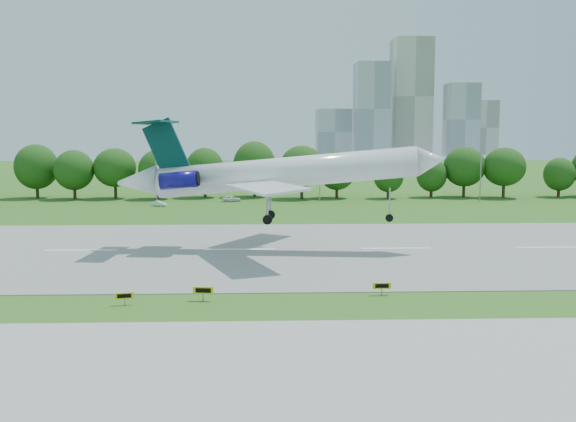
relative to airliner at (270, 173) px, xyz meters
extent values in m
plane|color=#27631A|center=(-3.83, -25.18, -9.83)|extent=(600.00, 600.00, 0.00)
cube|color=gray|center=(-3.83, -0.18, -9.79)|extent=(400.00, 45.00, 0.08)
cube|color=#ADADA8|center=(-3.83, -43.18, -9.79)|extent=(400.00, 23.00, 0.08)
cylinder|color=#382314|center=(-23.83, 66.82, -8.03)|extent=(0.70, 0.70, 3.60)
sphere|color=#183A0E|center=(-23.83, 66.82, -3.63)|extent=(8.40, 8.40, 8.40)
cylinder|color=#382314|center=(16.17, 66.82, -8.03)|extent=(0.70, 0.70, 3.60)
sphere|color=#183A0E|center=(16.17, 66.82, -3.63)|extent=(8.40, 8.40, 8.40)
cylinder|color=#382314|center=(56.17, 66.82, -8.03)|extent=(0.70, 0.70, 3.60)
sphere|color=#183A0E|center=(56.17, 66.82, -3.63)|extent=(8.40, 8.40, 8.40)
cylinder|color=gray|center=(-23.83, 56.82, -3.83)|extent=(0.24, 0.24, 12.00)
cube|color=gray|center=(-23.83, 56.82, 2.27)|extent=(0.90, 0.25, 0.18)
cylinder|color=gray|center=(11.17, 56.82, -3.83)|extent=(0.24, 0.24, 12.00)
cube|color=gray|center=(11.17, 56.82, 2.27)|extent=(0.90, 0.25, 0.18)
cylinder|color=gray|center=(46.17, 56.82, -3.83)|extent=(0.24, 0.24, 12.00)
cube|color=gray|center=(46.17, 56.82, 2.27)|extent=(0.90, 0.25, 0.18)
cube|color=#B2B2B7|center=(71.17, 354.82, 21.17)|extent=(22.00, 22.00, 62.00)
cube|color=beige|center=(101.17, 369.82, 30.17)|extent=(26.00, 26.00, 80.00)
cube|color=#B2B2B7|center=(131.17, 349.82, 14.17)|extent=(20.00, 20.00, 48.00)
cube|color=beige|center=(154.17, 374.82, 9.17)|extent=(18.00, 18.00, 38.00)
cube|color=#B2B2B7|center=(48.17, 379.82, 6.17)|extent=(24.00, 24.00, 32.00)
cylinder|color=white|center=(2.04, -0.18, 0.02)|extent=(32.92, 6.58, 6.62)
cone|color=white|center=(19.96, -1.71, 1.60)|extent=(4.10, 4.10, 4.08)
cone|color=white|center=(-16.74, 1.44, -1.20)|extent=(5.82, 4.25, 4.23)
cube|color=white|center=(-0.55, -7.57, -1.23)|extent=(9.93, 15.09, 0.74)
cube|color=white|center=(0.75, 7.55, -1.23)|extent=(11.72, 14.91, 0.74)
cube|color=#043433|center=(-13.07, 1.12, 3.19)|extent=(5.96, 1.05, 7.42)
cube|color=#043433|center=(-14.15, 1.21, 6.24)|extent=(4.34, 10.55, 0.54)
cylinder|color=navy|center=(-11.15, -1.87, -0.79)|extent=(4.87, 2.45, 2.45)
cylinder|color=navy|center=(-10.67, 3.74, -0.79)|extent=(4.87, 2.45, 2.45)
cylinder|color=gray|center=(15.00, -1.29, -3.77)|extent=(0.22, 0.22, 3.79)
cylinder|color=black|center=(15.00, -1.29, -5.67)|extent=(1.00, 0.41, 0.98)
cylinder|color=gray|center=(-0.32, -2.37, -3.77)|extent=(0.26, 0.26, 3.79)
cylinder|color=black|center=(-0.32, -2.37, -5.67)|extent=(1.23, 0.59, 1.19)
cylinder|color=gray|center=(0.09, 2.38, -3.77)|extent=(0.26, 0.26, 3.79)
cylinder|color=black|center=(0.09, 2.38, -5.67)|extent=(1.23, 0.59, 1.19)
cube|color=gray|center=(-12.70, -26.28, -9.49)|extent=(0.12, 0.12, 0.69)
cube|color=yellow|center=(-12.70, -26.28, -9.00)|extent=(1.57, 0.48, 0.54)
cube|color=black|center=(-12.67, -26.39, -9.00)|extent=(1.16, 0.25, 0.34)
cube|color=gray|center=(-6.08, -25.09, -9.43)|extent=(0.13, 0.13, 0.80)
cube|color=yellow|center=(-6.08, -25.09, -8.86)|extent=(1.84, 0.41, 0.63)
cube|color=black|center=(-6.10, -25.21, -8.86)|extent=(1.36, 0.17, 0.40)
cube|color=gray|center=(10.04, -23.63, -9.47)|extent=(0.11, 0.11, 0.73)
cube|color=yellow|center=(10.04, -23.63, -8.95)|extent=(1.67, 0.23, 0.57)
cube|color=black|center=(10.05, -23.74, -8.95)|extent=(1.25, 0.05, 0.36)
imported|color=silver|center=(-22.37, 50.04, -9.29)|extent=(3.49, 2.35, 1.09)
imported|color=silver|center=(-7.99, 58.24, -9.15)|extent=(4.23, 2.29, 1.37)
camera|label=1|loc=(-0.54, -80.55, 4.83)|focal=40.00mm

